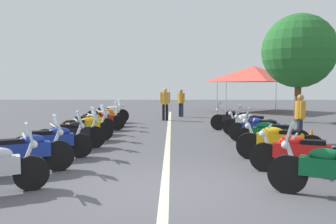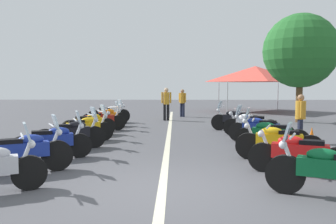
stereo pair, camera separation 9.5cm
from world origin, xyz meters
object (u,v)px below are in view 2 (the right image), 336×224
motorcycle_right_row_2 (278,142)px  roadside_tree_0 (300,51)px  motorcycle_right_row_4 (260,128)px  motorcycle_left_row_2 (53,141)px  motorcycle_left_row_1 (23,152)px  motorcycle_right_row_0 (333,170)px  motorcycle_right_row_3 (271,134)px  motorcycle_right_row_5 (250,124)px  bystander_1 (300,115)px  bystander_2 (166,101)px  motorcycle_right_row_1 (299,153)px  traffic_cone_1 (312,138)px  bystander_0 (182,101)px  motorcycle_left_row_6 (101,120)px  motorcycle_left_row_8 (109,114)px  motorcycle_left_row_7 (105,117)px  motorcycle_right_row_6 (236,119)px  event_tent (255,74)px  motorcycle_left_row_5 (89,124)px  motorcycle_left_row_3 (72,134)px  motorcycle_left_row_4 (84,128)px

motorcycle_right_row_2 → roadside_tree_0: 10.46m
motorcycle_right_row_4 → motorcycle_left_row_2: bearing=52.1°
motorcycle_left_row_1 → motorcycle_right_row_0: (-1.54, -5.68, 0.00)m
motorcycle_right_row_3 → motorcycle_right_row_5: 2.92m
bystander_1 → bystander_2: size_ratio=0.91×
motorcycle_right_row_2 → roadside_tree_0: bearing=-96.4°
motorcycle_right_row_1 → motorcycle_right_row_5: 5.61m
motorcycle_right_row_1 → traffic_cone_1: size_ratio=3.26×
bystander_2 → bystander_0: bearing=154.8°
motorcycle_left_row_6 → roadside_tree_0: size_ratio=0.37×
motorcycle_left_row_2 → motorcycle_left_row_8: (8.52, 0.15, 0.01)m
motorcycle_left_row_7 → motorcycle_right_row_0: motorcycle_right_row_0 is taller
motorcycle_right_row_0 → motorcycle_right_row_2: 3.01m
motorcycle_right_row_0 → motorcycle_right_row_3: bearing=-66.8°
motorcycle_right_row_1 → roadside_tree_0: bearing=-88.1°
motorcycle_right_row_4 → bystander_1: bearing=-154.0°
traffic_cone_1 → bystander_2: size_ratio=0.36×
motorcycle_left_row_6 → motorcycle_right_row_6: motorcycle_right_row_6 is taller
motorcycle_right_row_0 → motorcycle_right_row_6: (8.70, 0.07, -0.00)m
motorcycle_right_row_6 → event_tent: (10.87, -3.17, 2.18)m
motorcycle_left_row_7 → event_tent: size_ratio=0.38×
motorcycle_left_row_1 → motorcycle_left_row_5: motorcycle_left_row_1 is taller
motorcycle_left_row_1 → motorcycle_left_row_7: motorcycle_left_row_1 is taller
motorcycle_left_row_2 → motorcycle_right_row_0: size_ratio=0.93×
motorcycle_right_row_2 → motorcycle_right_row_6: (5.69, 0.06, 0.01)m
motorcycle_left_row_3 → motorcycle_right_row_3: size_ratio=0.93×
event_tent → motorcycle_right_row_1: bearing=170.2°
motorcycle_right_row_2 → roadside_tree_0: roadside_tree_0 is taller
motorcycle_left_row_6 → motorcycle_right_row_5: (-1.41, -5.74, -0.01)m
motorcycle_left_row_3 → motorcycle_right_row_2: size_ratio=0.89×
motorcycle_left_row_5 → motorcycle_left_row_8: 4.42m
motorcycle_right_row_0 → motorcycle_right_row_5: motorcycle_right_row_0 is taller
motorcycle_right_row_5 → event_tent: (12.35, -2.90, 2.19)m
motorcycle_left_row_6 → bystander_0: 7.47m
roadside_tree_0 → motorcycle_left_row_1: bearing=139.0°
motorcycle_left_row_7 → motorcycle_left_row_3: bearing=-120.7°
motorcycle_right_row_5 → motorcycle_left_row_1: bearing=62.1°
motorcycle_left_row_3 → motorcycle_left_row_7: size_ratio=0.98×
motorcycle_left_row_3 → traffic_cone_1: (0.50, -7.01, -0.18)m
motorcycle_left_row_8 → motorcycle_right_row_5: 7.36m
bystander_0 → motorcycle_left_row_5: bearing=-162.7°
roadside_tree_0 → traffic_cone_1: bearing=163.7°
motorcycle_left_row_6 → motorcycle_right_row_2: (-5.61, -5.54, 0.00)m
motorcycle_right_row_0 → motorcycle_right_row_4: size_ratio=1.04×
bystander_0 → bystander_1: bystander_0 is taller
event_tent → bystander_2: bearing=136.9°
motorcycle_right_row_3 → bystander_2: bystander_2 is taller
motorcycle_left_row_4 → motorcycle_left_row_6: (2.80, 0.05, 0.00)m
motorcycle_left_row_7 → bystander_2: (3.12, -2.61, 0.55)m
bystander_1 → motorcycle_right_row_0: bearing=-93.5°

